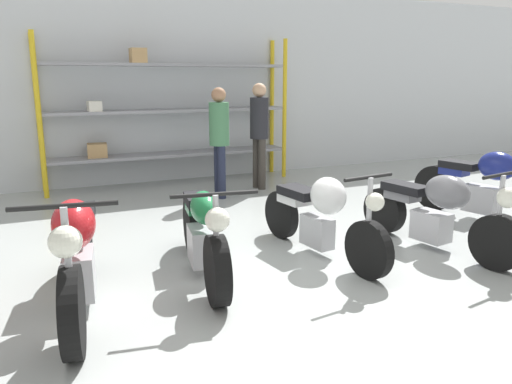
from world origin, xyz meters
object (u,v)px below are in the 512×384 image
object	(u,v)px
shelving_rack	(164,110)
motorcycle_red	(77,253)
motorcycle_grey	(437,211)
person_browsing	(219,133)
motorcycle_blue	(487,186)
motorcycle_green	(203,233)
person_near_rack	(259,127)
motorcycle_white	(321,214)

from	to	relation	value
shelving_rack	motorcycle_red	distance (m)	5.20
motorcycle_grey	person_browsing	bearing A→B (deg)	-167.89
shelving_rack	motorcycle_grey	distance (m)	5.24
shelving_rack	motorcycle_blue	world-z (taller)	shelving_rack
motorcycle_red	motorcycle_grey	xyz separation A→B (m)	(3.84, -0.07, -0.05)
shelving_rack	motorcycle_blue	bearing A→B (deg)	-51.52
motorcycle_green	person_near_rack	world-z (taller)	person_near_rack
motorcycle_green	motorcycle_white	bearing A→B (deg)	98.59
shelving_rack	motorcycle_green	size ratio (longest dim) A/B	2.16
motorcycle_green	motorcycle_white	world-z (taller)	motorcycle_white
motorcycle_red	motorcycle_green	bearing A→B (deg)	113.11
motorcycle_green	person_browsing	bearing A→B (deg)	165.87
shelving_rack	motorcycle_red	bearing A→B (deg)	-112.51
motorcycle_green	motorcycle_grey	xyz separation A→B (m)	(2.64, -0.38, 0.02)
motorcycle_green	person_browsing	xyz separation A→B (m)	(1.30, 3.03, 0.62)
motorcycle_grey	person_near_rack	xyz separation A→B (m)	(-0.47, 3.77, 0.64)
motorcycle_grey	person_near_rack	size ratio (longest dim) A/B	1.14
motorcycle_grey	shelving_rack	bearing A→B (deg)	-168.08
motorcycle_white	motorcycle_grey	bearing A→B (deg)	67.06
shelving_rack	motorcycle_blue	size ratio (longest dim) A/B	2.09
shelving_rack	motorcycle_grey	world-z (taller)	shelving_rack
motorcycle_white	person_near_rack	bearing A→B (deg)	159.24
person_near_rack	motorcycle_white	bearing A→B (deg)	67.55
motorcycle_green	person_near_rack	bearing A→B (deg)	156.44
motorcycle_white	motorcycle_grey	world-z (taller)	motorcycle_white
motorcycle_white	motorcycle_grey	distance (m)	1.36
person_browsing	shelving_rack	bearing A→B (deg)	-68.05
person_near_rack	motorcycle_red	bearing A→B (deg)	38.97
motorcycle_red	motorcycle_green	size ratio (longest dim) A/B	1.06
motorcycle_red	person_browsing	size ratio (longest dim) A/B	1.24
motorcycle_green	person_browsing	distance (m)	3.36
motorcycle_green	person_browsing	size ratio (longest dim) A/B	1.16
person_browsing	motorcycle_red	bearing A→B (deg)	54.40
motorcycle_red	motorcycle_white	distance (m)	2.55
motorcycle_green	person_near_rack	xyz separation A→B (m)	(2.17, 3.39, 0.66)
motorcycle_grey	motorcycle_blue	xyz separation A→B (m)	(1.46, 0.62, 0.04)
motorcycle_grey	motorcycle_white	bearing A→B (deg)	-115.26
shelving_rack	motorcycle_blue	xyz separation A→B (m)	(3.34, -4.20, -0.86)
shelving_rack	person_browsing	world-z (taller)	shelving_rack
motorcycle_red	person_near_rack	xyz separation A→B (m)	(3.37, 3.70, 0.58)
shelving_rack	motorcycle_red	world-z (taller)	shelving_rack
motorcycle_red	person_near_rack	world-z (taller)	person_near_rack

